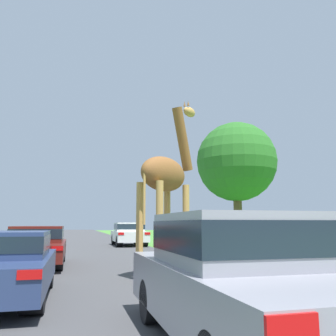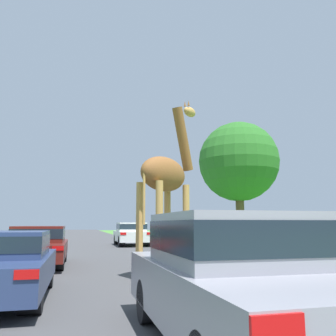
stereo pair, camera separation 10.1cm
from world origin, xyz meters
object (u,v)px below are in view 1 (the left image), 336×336
Objects in this scene: car_far_ahead at (38,245)px; tree_left_edge at (236,162)px; car_lead_maroon at (239,276)px; giraffe_near_road at (166,181)px; car_queue_right at (129,233)px.

car_far_ahead is 0.60× the size of tree_left_edge.
giraffe_near_road is at bearing 84.41° from car_lead_maroon.
car_far_ahead is (-3.51, 3.39, -1.84)m from giraffe_near_road.
giraffe_near_road is at bearing -124.85° from tree_left_edge.
car_queue_right is at bearing 66.34° from car_far_ahead.
giraffe_near_road is 14.10m from car_queue_right.
tree_left_edge is at bearing 64.09° from car_lead_maroon.
car_queue_right reaches higher than car_far_ahead.
giraffe_near_road is 12.35m from tree_left_edge.
giraffe_near_road is at bearing -43.97° from car_far_ahead.
tree_left_edge is (7.44, 15.32, 4.25)m from car_lead_maroon.
car_far_ahead is at bearing -174.00° from giraffe_near_road.
car_lead_maroon reaches higher than car_queue_right.
tree_left_edge reaches higher than giraffe_near_road.
car_queue_right is 11.53m from car_far_ahead.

